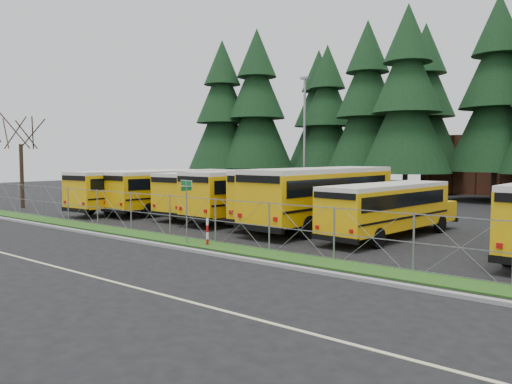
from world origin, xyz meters
The scene contains 24 objects.
ground centered at (0.00, 0.00, 0.00)m, with size 120.00×120.00×0.00m, color black.
curb centered at (0.00, -3.10, 0.06)m, with size 50.00×0.25×0.12m, color gray.
grass_verge centered at (0.00, -1.70, 0.03)m, with size 50.00×1.40×0.06m, color #214413.
road_lane_line centered at (0.00, -8.00, 0.01)m, with size 50.00×0.12×0.01m, color beige.
chainlink_fence centered at (0.00, -1.00, 1.00)m, with size 44.00×0.10×2.00m, color gray, non-canonical shape.
bus_0 centered at (-13.91, 4.80, 1.44)m, with size 2.59×10.95×2.87m, color #F1A907, non-canonical shape.
bus_1 centered at (-11.30, 6.14, 1.44)m, with size 2.59×10.99×2.88m, color #F1A907, non-canonical shape.
bus_2 centered at (-7.77, 6.81, 1.43)m, with size 2.57×10.90×2.86m, color #F1A907, non-canonical shape.
bus_3 centered at (-4.52, 6.56, 1.51)m, with size 2.71×11.49×3.01m, color #F1A907, non-canonical shape.
bus_4 centered at (-1.55, 6.97, 1.56)m, with size 2.81×11.90×3.12m, color #F1A907, non-canonical shape.
bus_5 centered at (0.46, 6.06, 1.61)m, with size 2.91×12.31×3.23m, color #F1A907, non-canonical shape.
bus_6 centered at (4.47, 5.18, 1.28)m, with size 2.31×9.80×2.57m, color #F1A907, non-canonical shape.
street_sign centered at (-1.75, -2.03, 2.03)m, with size 0.83×0.55×2.81m.
striped_bollard centered at (-0.74, -1.78, 0.60)m, with size 0.11×0.11×1.20m, color #B20C0C.
light_standard centered at (-7.91, 16.71, 5.50)m, with size 0.70×0.35×10.14m.
conifer_0 centered at (-23.57, 24.09, 8.30)m, with size 7.50×7.50×16.59m, color black, non-canonical shape.
conifer_1 centered at (-19.69, 25.33, 8.73)m, with size 7.90×7.90×17.46m, color black, non-canonical shape.
conifer_2 centered at (-13.10, 28.93, 7.74)m, with size 7.00×7.00×15.47m, color black, non-canonical shape.
conifer_3 centered at (-7.40, 26.59, 8.29)m, with size 7.50×7.50×16.58m, color black, non-canonical shape.
conifer_4 centered at (-2.33, 23.69, 8.24)m, with size 7.45×7.45×16.47m, color black, non-canonical shape.
conifer_5 centered at (3.47, 28.64, 8.70)m, with size 7.87×7.87×17.40m, color black, non-canonical shape.
conifer_10 centered at (-16.55, 32.80, 8.02)m, with size 7.25×7.25×16.04m, color black, non-canonical shape.
conifer_11 centered at (-4.59, 33.91, 8.67)m, with size 7.84×7.84×17.33m, color black, non-canonical shape.
bare_tree_1 centered at (-22.57, 0.97, 3.39)m, with size 4.74×4.74×6.77m, color black, non-canonical shape.
Camera 1 is at (14.14, -17.00, 3.86)m, focal length 35.00 mm.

